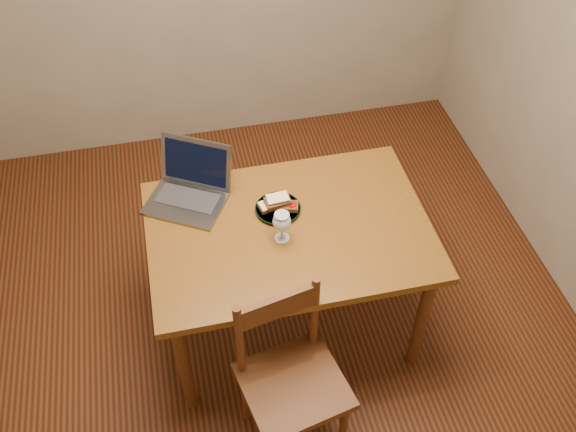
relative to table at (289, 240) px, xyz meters
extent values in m
cube|color=black|center=(-0.05, 0.11, -0.66)|extent=(3.20, 3.20, 0.02)
cube|color=#4B2A0C|center=(0.00, 0.00, 0.07)|extent=(1.30, 0.90, 0.04)
cylinder|color=#411F0D|center=(-0.57, -0.37, -0.30)|extent=(0.06, 0.06, 0.70)
cylinder|color=#411F0D|center=(0.57, -0.37, -0.30)|extent=(0.06, 0.06, 0.70)
cylinder|color=#411F0D|center=(-0.57, 0.37, -0.30)|extent=(0.06, 0.06, 0.70)
cylinder|color=#411F0D|center=(0.57, 0.37, -0.30)|extent=(0.06, 0.06, 0.70)
cube|color=#411F0D|center=(-0.12, -0.62, -0.22)|extent=(0.50, 0.48, 0.04)
cube|color=#411F0D|center=(-0.15, -0.47, 0.15)|extent=(0.34, 0.10, 0.12)
cylinder|color=black|center=(-0.03, 0.12, 0.09)|extent=(0.22, 0.22, 0.02)
cube|color=slate|center=(-0.45, 0.25, 0.09)|extent=(0.43, 0.39, 0.02)
cube|color=slate|center=(-0.37, 0.39, 0.22)|extent=(0.35, 0.25, 0.24)
cube|color=black|center=(-0.37, 0.39, 0.22)|extent=(0.30, 0.20, 0.20)
camera|label=1|loc=(-0.44, -1.95, 2.26)|focal=40.00mm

